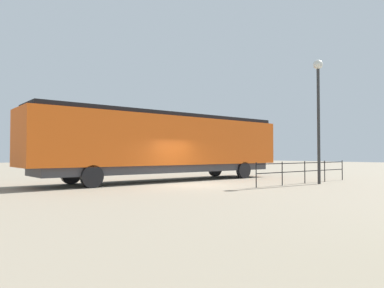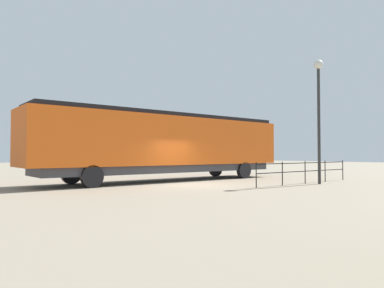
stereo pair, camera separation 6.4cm
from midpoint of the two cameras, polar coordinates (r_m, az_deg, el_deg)
The scene contains 4 objects.
ground_plane at distance 18.58m, azimuth -0.07°, elevation -6.66°, with size 120.00×120.00×0.00m, color gray.
locomotive at distance 21.72m, azimuth -2.95°, elevation 0.10°, with size 3.10×16.58×4.06m.
lamp_post at distance 20.63m, azimuth 19.88°, elevation 7.10°, with size 0.52×0.52×6.80m.
platform_fence at distance 20.52m, azimuth 17.90°, elevation -3.87°, with size 0.05×8.18×1.23m.
Camera 2 is at (14.48, -11.53, 1.63)m, focal length 32.98 mm.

